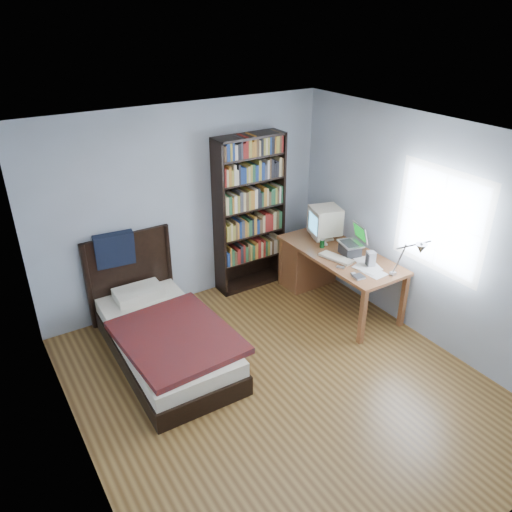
% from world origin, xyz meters
% --- Properties ---
extents(room, '(4.20, 4.24, 2.50)m').
position_xyz_m(room, '(0.03, -0.00, 1.25)').
color(room, brown).
rests_on(room, ground).
extents(desk, '(0.75, 1.68, 0.73)m').
position_xyz_m(desk, '(1.51, 1.37, 0.42)').
color(desk, brown).
rests_on(desk, floor).
extents(crt_monitor, '(0.47, 0.43, 0.44)m').
position_xyz_m(crt_monitor, '(1.59, 1.35, 0.98)').
color(crt_monitor, beige).
rests_on(crt_monitor, desk).
extents(laptop, '(0.36, 0.35, 0.37)m').
position_xyz_m(laptop, '(1.59, 0.81, 0.84)').
color(laptop, '#2D2D30').
rests_on(laptop, desk).
extents(desk_lamp, '(0.23, 0.51, 0.61)m').
position_xyz_m(desk_lamp, '(1.52, -0.21, 1.22)').
color(desk_lamp, '#99999E').
rests_on(desk_lamp, desk).
extents(keyboard, '(0.27, 0.45, 0.04)m').
position_xyz_m(keyboard, '(1.35, 0.80, 0.74)').
color(keyboard, beige).
rests_on(keyboard, desk).
extents(speaker, '(0.12, 0.12, 0.18)m').
position_xyz_m(speaker, '(1.57, 0.46, 0.82)').
color(speaker, '#98989B').
rests_on(speaker, desk).
extents(soda_can, '(0.06, 0.06, 0.11)m').
position_xyz_m(soda_can, '(1.41, 1.14, 0.78)').
color(soda_can, '#093407').
rests_on(soda_can, desk).
extents(mouse, '(0.07, 0.12, 0.04)m').
position_xyz_m(mouse, '(1.48, 1.19, 0.75)').
color(mouse, silver).
rests_on(mouse, desk).
extents(phone_silver, '(0.09, 0.10, 0.02)m').
position_xyz_m(phone_silver, '(1.24, 0.60, 0.74)').
color(phone_silver, '#B3B2B7').
rests_on(phone_silver, desk).
extents(phone_grey, '(0.07, 0.11, 0.02)m').
position_xyz_m(phone_grey, '(1.25, 0.37, 0.74)').
color(phone_grey, '#98989B').
rests_on(phone_grey, desk).
extents(external_drive, '(0.12, 0.12, 0.02)m').
position_xyz_m(external_drive, '(1.26, 0.32, 0.74)').
color(external_drive, '#98989B').
rests_on(external_drive, desk).
extents(bookshelf, '(0.93, 0.30, 2.07)m').
position_xyz_m(bookshelf, '(0.82, 1.94, 1.04)').
color(bookshelf, black).
rests_on(bookshelf, floor).
extents(bed, '(1.13, 2.09, 1.16)m').
position_xyz_m(bed, '(-0.80, 1.13, 0.26)').
color(bed, black).
rests_on(bed, floor).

